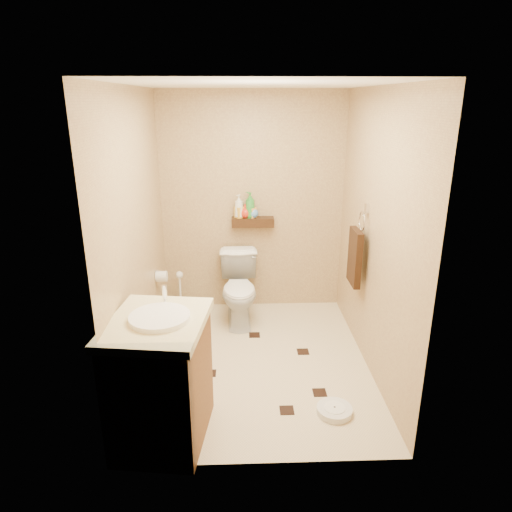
{
  "coord_description": "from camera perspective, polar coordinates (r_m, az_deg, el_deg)",
  "views": [
    {
      "loc": [
        -0.15,
        -3.66,
        2.29
      ],
      "look_at": [
        0.0,
        0.25,
        0.94
      ],
      "focal_mm": 32.0,
      "sensor_mm": 36.0,
      "label": 1
    }
  ],
  "objects": [
    {
      "name": "bottle_f",
      "position": [
        4.97,
        -0.36,
        5.65
      ],
      "size": [
        0.16,
        0.16,
        0.15
      ],
      "primitive_type": "imported",
      "rotation": [
        0.0,
        0.0,
        5.62
      ],
      "color": "#5084C8",
      "rests_on": "wall_shelf"
    },
    {
      "name": "toilet_paper",
      "position": [
        4.7,
        -11.73,
        -2.5
      ],
      "size": [
        0.12,
        0.11,
        0.12
      ],
      "color": "silver",
      "rests_on": "wall_left"
    },
    {
      "name": "toilet",
      "position": [
        4.89,
        -2.07,
        -4.17
      ],
      "size": [
        0.44,
        0.74,
        0.74
      ],
      "primitive_type": "imported",
      "rotation": [
        0.0,
        0.0,
        0.03
      ],
      "color": "white",
      "rests_on": "ground"
    },
    {
      "name": "bottle_b",
      "position": [
        4.97,
        -2.13,
        5.83
      ],
      "size": [
        0.12,
        0.12,
        0.18
      ],
      "primitive_type": "imported",
      "rotation": [
        0.0,
        0.0,
        5.4
      ],
      "color": "gold",
      "rests_on": "wall_shelf"
    },
    {
      "name": "bottle_d",
      "position": [
        4.96,
        -0.74,
        6.4
      ],
      "size": [
        0.15,
        0.15,
        0.28
      ],
      "primitive_type": "imported",
      "rotation": [
        0.0,
        0.0,
        4.12
      ],
      "color": "#2C862F",
      "rests_on": "wall_shelf"
    },
    {
      "name": "ground",
      "position": [
        4.33,
        0.12,
        -13.0
      ],
      "size": [
        2.5,
        2.5,
        0.0
      ],
      "primitive_type": "plane",
      "color": "beige",
      "rests_on": "ground"
    },
    {
      "name": "towel_ring",
      "position": [
        4.27,
        12.32,
        0.17
      ],
      "size": [
        0.12,
        0.3,
        0.76
      ],
      "color": "silver",
      "rests_on": "wall_right"
    },
    {
      "name": "wall_front",
      "position": [
        2.65,
        1.21,
        -5.32
      ],
      "size": [
        2.0,
        0.04,
        2.4
      ],
      "primitive_type": "cube",
      "color": "tan",
      "rests_on": "ground"
    },
    {
      "name": "vanity",
      "position": [
        3.31,
        -11.78,
        -14.71
      ],
      "size": [
        0.72,
        0.83,
        1.07
      ],
      "rotation": [
        0.0,
        0.0,
        -0.13
      ],
      "color": "brown",
      "rests_on": "ground"
    },
    {
      "name": "wall_right",
      "position": [
        3.99,
        14.64,
        2.49
      ],
      "size": [
        0.04,
        2.5,
        2.4
      ],
      "primitive_type": "cube",
      "color": "tan",
      "rests_on": "ground"
    },
    {
      "name": "wall_left",
      "position": [
        3.92,
        -14.65,
        2.18
      ],
      "size": [
        0.04,
        2.5,
        2.4
      ],
      "primitive_type": "cube",
      "color": "tan",
      "rests_on": "ground"
    },
    {
      "name": "bottle_a",
      "position": [
        4.96,
        -2.16,
        6.23
      ],
      "size": [
        0.14,
        0.14,
        0.26
      ],
      "primitive_type": "imported",
      "rotation": [
        0.0,
        0.0,
        5.66
      ],
      "color": "silver",
      "rests_on": "wall_shelf"
    },
    {
      "name": "bathroom_scale",
      "position": [
        3.75,
        9.77,
        -18.47
      ],
      "size": [
        0.34,
        0.34,
        0.06
      ],
      "rotation": [
        0.0,
        0.0,
        0.25
      ],
      "color": "silver",
      "rests_on": "ground"
    },
    {
      "name": "toilet_brush",
      "position": [
        5.23,
        -9.4,
        -5.18
      ],
      "size": [
        0.11,
        0.11,
        0.49
      ],
      "color": "#1B6C65",
      "rests_on": "ground"
    },
    {
      "name": "floor_accents",
      "position": [
        4.3,
        0.48,
        -13.21
      ],
      "size": [
        1.18,
        1.39,
        0.01
      ],
      "color": "black",
      "rests_on": "ground"
    },
    {
      "name": "ceiling",
      "position": [
        3.67,
        0.15,
        20.68
      ],
      "size": [
        2.0,
        2.5,
        0.02
      ],
      "primitive_type": "cube",
      "color": "white",
      "rests_on": "wall_back"
    },
    {
      "name": "wall_shelf",
      "position": [
        5.0,
        -0.4,
        4.27
      ],
      "size": [
        0.46,
        0.14,
        0.1
      ],
      "primitive_type": "cube",
      "color": "#37220F",
      "rests_on": "wall_back"
    },
    {
      "name": "wall_back",
      "position": [
        5.04,
        -0.44,
        6.48
      ],
      "size": [
        2.0,
        0.04,
        2.4
      ],
      "primitive_type": "cube",
      "color": "tan",
      "rests_on": "ground"
    },
    {
      "name": "bottle_c",
      "position": [
        4.97,
        -1.34,
        5.67
      ],
      "size": [
        0.16,
        0.16,
        0.15
      ],
      "primitive_type": "imported",
      "rotation": [
        0.0,
        0.0,
        2.06
      ],
      "color": "red",
      "rests_on": "wall_shelf"
    },
    {
      "name": "bottle_e",
      "position": [
        4.97,
        -0.46,
        5.75
      ],
      "size": [
        0.11,
        0.11,
        0.17
      ],
      "primitive_type": "imported",
      "rotation": [
        0.0,
        0.0,
        3.88
      ],
      "color": "#EFA44F",
      "rests_on": "wall_shelf"
    }
  ]
}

